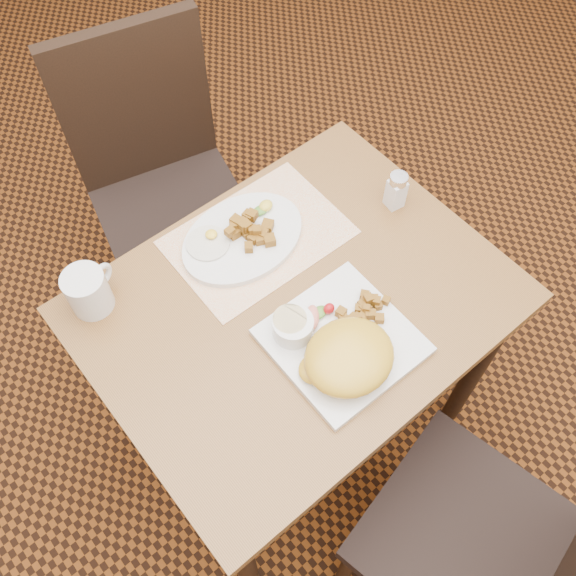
# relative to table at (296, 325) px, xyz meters

# --- Properties ---
(ground) EXTENTS (8.00, 8.00, 0.00)m
(ground) POSITION_rel_table_xyz_m (0.00, 0.00, -0.64)
(ground) COLOR black
(ground) RESTS_ON ground
(table) EXTENTS (0.90, 0.70, 0.75)m
(table) POSITION_rel_table_xyz_m (0.00, 0.00, 0.00)
(table) COLOR brown
(table) RESTS_ON ground
(chair_near) EXTENTS (0.50, 0.51, 0.97)m
(chair_near) POSITION_rel_table_xyz_m (0.03, -0.67, -0.10)
(chair_near) COLOR black
(chair_near) RESTS_ON ground
(chair_far) EXTENTS (0.51, 0.52, 0.97)m
(chair_far) POSITION_rel_table_xyz_m (0.05, 0.67, -0.10)
(chair_far) COLOR black
(chair_far) RESTS_ON ground
(placemat) EXTENTS (0.41, 0.29, 0.00)m
(placemat) POSITION_rel_table_xyz_m (0.04, 0.19, 0.11)
(placemat) COLOR white
(placemat) RESTS_ON table
(plate_square) EXTENTS (0.28, 0.28, 0.02)m
(plate_square) POSITION_rel_table_xyz_m (0.01, -0.14, 0.12)
(plate_square) COLOR silver
(plate_square) RESTS_ON table
(plate_oval) EXTENTS (0.31, 0.23, 0.02)m
(plate_oval) POSITION_rel_table_xyz_m (0.01, 0.21, 0.12)
(plate_oval) COLOR silver
(plate_oval) RESTS_ON placemat
(hollandaise_mound) EXTENTS (0.19, 0.17, 0.07)m
(hollandaise_mound) POSITION_rel_table_xyz_m (-0.02, -0.19, 0.16)
(hollandaise_mound) COLOR gold
(hollandaise_mound) RESTS_ON plate_square
(ramekin) EXTENTS (0.09, 0.09, 0.05)m
(ramekin) POSITION_rel_table_xyz_m (-0.06, -0.06, 0.15)
(ramekin) COLOR silver
(ramekin) RESTS_ON plate_square
(garnish_sq) EXTENTS (0.09, 0.06, 0.03)m
(garnish_sq) POSITION_rel_table_xyz_m (0.00, -0.06, 0.14)
(garnish_sq) COLOR #387223
(garnish_sq) RESTS_ON plate_square
(fried_egg) EXTENTS (0.10, 0.10, 0.02)m
(fried_egg) POSITION_rel_table_xyz_m (-0.06, 0.24, 0.13)
(fried_egg) COLOR white
(fried_egg) RESTS_ON plate_oval
(garnish_ov) EXTENTS (0.06, 0.04, 0.02)m
(garnish_ov) POSITION_rel_table_xyz_m (0.09, 0.23, 0.14)
(garnish_ov) COLOR #387223
(garnish_ov) RESTS_ON plate_oval
(salt_shaker) EXTENTS (0.05, 0.05, 0.10)m
(salt_shaker) POSITION_rel_table_xyz_m (0.36, 0.06, 0.16)
(salt_shaker) COLOR white
(salt_shaker) RESTS_ON table
(coffee_mug) EXTENTS (0.12, 0.09, 0.10)m
(coffee_mug) POSITION_rel_table_xyz_m (-0.34, 0.28, 0.16)
(coffee_mug) COLOR silver
(coffee_mug) RESTS_ON table
(home_fries_sq) EXTENTS (0.13, 0.09, 0.03)m
(home_fries_sq) POSITION_rel_table_xyz_m (0.09, -0.12, 0.14)
(home_fries_sq) COLOR #915E17
(home_fries_sq) RESTS_ON plate_square
(home_fries_ov) EXTENTS (0.11, 0.11, 0.04)m
(home_fries_ov) POSITION_rel_table_xyz_m (0.03, 0.20, 0.15)
(home_fries_ov) COLOR #915E17
(home_fries_ov) RESTS_ON plate_oval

